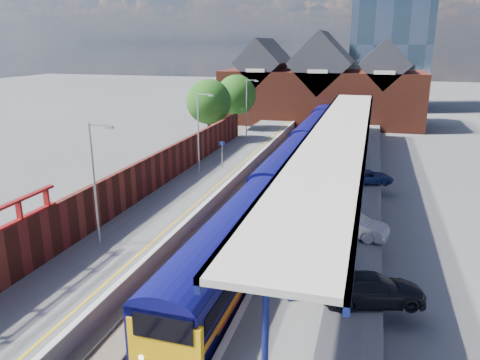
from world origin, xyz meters
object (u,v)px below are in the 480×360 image
object	(u,v)px
lamp_post_b	(96,177)
train	(303,147)
lamp_post_c	(200,128)
lamp_post_d	(248,105)
parked_car_dark	(372,289)
parked_car_blue	(369,177)
parked_car_silver	(350,224)
platform_sign	(222,150)

from	to	relation	value
lamp_post_b	train	bearing A→B (deg)	72.01
lamp_post_c	lamp_post_d	size ratio (longest dim) A/B	1.00
train	parked_car_dark	world-z (taller)	train
lamp_post_d	parked_car_blue	xyz separation A→B (m)	(14.37, -15.30, -3.44)
parked_car_silver	train	bearing A→B (deg)	30.81
platform_sign	parked_car_silver	xyz separation A→B (m)	(12.13, -12.78, -0.96)
parked_car_silver	lamp_post_c	bearing A→B (deg)	65.62
lamp_post_d	parked_car_dark	bearing A→B (deg)	-66.52
parked_car_blue	lamp_post_b	bearing A→B (deg)	122.80
parked_car_silver	parked_car_blue	bearing A→B (deg)	9.92
lamp_post_c	lamp_post_b	bearing A→B (deg)	-90.00
lamp_post_c	lamp_post_d	bearing A→B (deg)	90.00
platform_sign	parked_car_dark	world-z (taller)	platform_sign
train	parked_car_silver	size ratio (longest dim) A/B	14.88
lamp_post_b	lamp_post_d	xyz separation A→B (m)	(0.00, 32.00, 0.00)
platform_sign	parked_car_dark	xyz separation A→B (m)	(13.50, -20.21, -1.02)
parked_car_silver	parked_car_blue	xyz separation A→B (m)	(0.87, 11.49, -0.18)
train	lamp_post_d	world-z (taller)	lamp_post_d
lamp_post_d	lamp_post_b	bearing A→B (deg)	-90.00
lamp_post_b	lamp_post_d	bearing A→B (deg)	90.00
platform_sign	parked_car_silver	bearing A→B (deg)	-46.49
lamp_post_d	parked_car_dark	distance (m)	37.44
lamp_post_d	platform_sign	distance (m)	14.25
parked_car_dark	platform_sign	bearing A→B (deg)	17.26
lamp_post_b	lamp_post_d	distance (m)	32.00
lamp_post_b	platform_sign	xyz separation A→B (m)	(1.36, 18.00, -2.30)
lamp_post_c	lamp_post_d	xyz separation A→B (m)	(0.00, 16.00, 0.00)
train	lamp_post_d	size ratio (longest dim) A/B	9.42
lamp_post_d	parked_car_dark	world-z (taller)	lamp_post_d
parked_car_dark	parked_car_blue	xyz separation A→B (m)	(-0.50, 18.91, -0.13)
lamp_post_c	parked_car_silver	distance (m)	17.58
platform_sign	parked_car_dark	bearing A→B (deg)	-56.25
train	platform_sign	bearing A→B (deg)	-136.38
train	platform_sign	distance (m)	8.99
lamp_post_c	parked_car_dark	world-z (taller)	lamp_post_c
platform_sign	lamp_post_b	bearing A→B (deg)	-94.33
train	lamp_post_c	size ratio (longest dim) A/B	9.42
lamp_post_c	parked_car_silver	world-z (taller)	lamp_post_c
lamp_post_c	platform_sign	world-z (taller)	lamp_post_c
train	parked_car_silver	world-z (taller)	train
lamp_post_b	lamp_post_c	distance (m)	16.00
train	parked_car_blue	size ratio (longest dim) A/B	16.73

